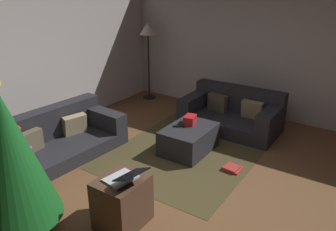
{
  "coord_description": "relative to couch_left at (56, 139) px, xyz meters",
  "views": [
    {
      "loc": [
        -2.94,
        -1.59,
        2.43
      ],
      "look_at": [
        0.53,
        0.71,
        0.75
      ],
      "focal_mm": 35.9,
      "sensor_mm": 36.0,
      "label": 1
    }
  ],
  "objects": [
    {
      "name": "tv_remote",
      "position": [
        1.13,
        -1.43,
        0.14
      ],
      "size": [
        0.13,
        0.16,
        0.02
      ],
      "primitive_type": "cube",
      "rotation": [
        0.0,
        0.0,
        0.54
      ],
      "color": "black",
      "rests_on": "ottoman"
    },
    {
      "name": "rear_partition",
      "position": [
        0.14,
        0.89,
        1.05
      ],
      "size": [
        6.4,
        0.12,
        2.6
      ],
      "primitive_type": "cube",
      "color": "#BCB7B2",
      "rests_on": "ground_plane"
    },
    {
      "name": "corner_lamp",
      "position": [
        2.87,
        0.41,
        1.13
      ],
      "size": [
        0.36,
        0.36,
        1.63
      ],
      "color": "black",
      "rests_on": "ground_plane"
    },
    {
      "name": "area_rug",
      "position": [
        1.2,
        -1.58,
        -0.25
      ],
      "size": [
        2.6,
        2.0,
        0.01
      ],
      "primitive_type": "cube",
      "color": "#463D22",
      "rests_on": "ground_plane"
    },
    {
      "name": "ground_plane",
      "position": [
        0.14,
        -2.25,
        -0.25
      ],
      "size": [
        6.4,
        6.4,
        0.0
      ],
      "primitive_type": "plane",
      "color": "brown"
    },
    {
      "name": "ottoman",
      "position": [
        1.2,
        -1.58,
        -0.06
      ],
      "size": [
        0.86,
        0.62,
        0.39
      ],
      "primitive_type": "cube",
      "color": "#26262B",
      "rests_on": "ground_plane"
    },
    {
      "name": "gift_box",
      "position": [
        1.33,
        -1.51,
        0.2
      ],
      "size": [
        0.25,
        0.2,
        0.13
      ],
      "primitive_type": "cube",
      "rotation": [
        0.0,
        0.0,
        0.22
      ],
      "color": "red",
      "rests_on": "ottoman"
    },
    {
      "name": "book_stack",
      "position": [
        1.04,
        -2.37,
        -0.23
      ],
      "size": [
        0.25,
        0.23,
        0.05
      ],
      "color": "#B7332D",
      "rests_on": "ground_plane"
    },
    {
      "name": "corner_partition",
      "position": [
        3.28,
        -2.25,
        1.05
      ],
      "size": [
        0.12,
        6.4,
        2.6
      ],
      "primitive_type": "cube",
      "color": "#B5B0AB",
      "rests_on": "ground_plane"
    },
    {
      "name": "christmas_tree",
      "position": [
        -1.29,
        -1.04,
        0.61
      ],
      "size": [
        0.85,
        0.85,
        1.64
      ],
      "color": "brown",
      "rests_on": "ground_plane"
    },
    {
      "name": "couch_left",
      "position": [
        0.0,
        0.0,
        0.0
      ],
      "size": [
        1.96,
        1.04,
        0.66
      ],
      "rotation": [
        0.0,
        0.0,
        3.07
      ],
      "color": "#26262B",
      "rests_on": "ground_plane"
    },
    {
      "name": "side_table",
      "position": [
        -0.62,
        -1.83,
        0.02
      ],
      "size": [
        0.52,
        0.44,
        0.55
      ],
      "primitive_type": "cube",
      "color": "#4C3323",
      "rests_on": "ground_plane"
    },
    {
      "name": "laptop",
      "position": [
        -0.63,
        -1.89,
        0.35
      ],
      "size": [
        0.37,
        0.44,
        0.18
      ],
      "color": "silver",
      "rests_on": "side_table"
    },
    {
      "name": "couch_right",
      "position": [
        2.39,
        -1.77,
        0.01
      ],
      "size": [
        0.94,
        1.63,
        0.69
      ],
      "rotation": [
        0.0,
        0.0,
        1.57
      ],
      "color": "#26262B",
      "rests_on": "ground_plane"
    }
  ]
}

